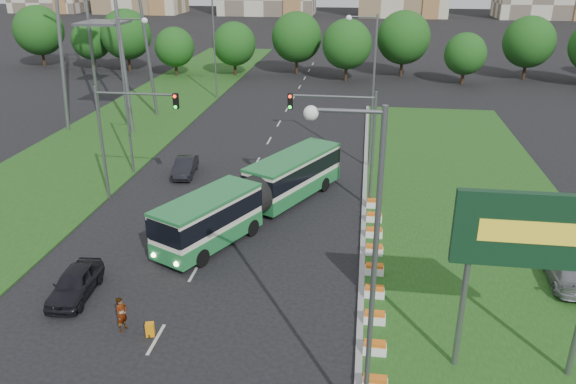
# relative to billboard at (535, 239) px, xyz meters

# --- Properties ---
(ground) EXTENTS (360.00, 360.00, 0.00)m
(ground) POSITION_rel_billboard_xyz_m (-12.25, 6.00, -6.16)
(ground) COLOR black
(ground) RESTS_ON ground
(grass_median) EXTENTS (14.00, 60.00, 0.15)m
(grass_median) POSITION_rel_billboard_xyz_m (0.75, 14.00, -6.09)
(grass_median) COLOR #1C4614
(grass_median) RESTS_ON ground
(median_kerb) EXTENTS (0.30, 60.00, 0.18)m
(median_kerb) POSITION_rel_billboard_xyz_m (-6.20, 14.00, -6.07)
(median_kerb) COLOR gray
(median_kerb) RESTS_ON ground
(left_verge) EXTENTS (12.00, 110.00, 0.10)m
(left_verge) POSITION_rel_billboard_xyz_m (-30.25, 31.00, -6.11)
(left_verge) COLOR #1C4614
(left_verge) RESTS_ON ground
(lane_markings) EXTENTS (0.20, 100.00, 0.01)m
(lane_markings) POSITION_rel_billboard_xyz_m (-15.25, 26.00, -6.16)
(lane_markings) COLOR #B3B3AC
(lane_markings) RESTS_ON ground
(flower_planters) EXTENTS (1.10, 18.10, 0.60)m
(flower_planters) POSITION_rel_billboard_xyz_m (-5.55, 6.80, -5.71)
(flower_planters) COLOR white
(flower_planters) RESTS_ON grass_median
(billboard) EXTENTS (6.00, 0.37, 8.00)m
(billboard) POSITION_rel_billboard_xyz_m (0.00, 0.00, 0.00)
(billboard) COLOR slate
(billboard) RESTS_ON ground
(traffic_mast_median) EXTENTS (5.76, 0.32, 8.00)m
(traffic_mast_median) POSITION_rel_billboard_xyz_m (-7.47, 16.00, -0.81)
(traffic_mast_median) COLOR slate
(traffic_mast_median) RESTS_ON ground
(traffic_mast_left) EXTENTS (5.76, 0.32, 8.00)m
(traffic_mast_left) POSITION_rel_billboard_xyz_m (-22.63, 15.00, -0.81)
(traffic_mast_left) COLOR slate
(traffic_mast_left) RESTS_ON ground
(street_lamps) EXTENTS (36.00, 60.00, 12.00)m
(street_lamps) POSITION_rel_billboard_xyz_m (-15.25, 16.00, -0.16)
(street_lamps) COLOR slate
(street_lamps) RESTS_ON ground
(tree_line) EXTENTS (120.00, 8.00, 9.00)m
(tree_line) POSITION_rel_billboard_xyz_m (-2.25, 61.00, -1.66)
(tree_line) COLOR #1B5416
(tree_line) RESTS_ON ground
(articulated_bus) EXTENTS (2.61, 16.77, 2.76)m
(articulated_bus) POSITION_rel_billboard_xyz_m (-13.39, 13.35, -4.47)
(articulated_bus) COLOR silver
(articulated_bus) RESTS_ON ground
(car_left_near) EXTENTS (2.08, 4.43, 1.47)m
(car_left_near) POSITION_rel_billboard_xyz_m (-20.46, 2.83, -5.43)
(car_left_near) COLOR black
(car_left_near) RESTS_ON ground
(car_left_far) EXTENTS (1.94, 4.30, 1.37)m
(car_left_far) POSITION_rel_billboard_xyz_m (-20.25, 20.24, -5.48)
(car_left_far) COLOR black
(car_left_far) RESTS_ON ground
(car_median) EXTENTS (2.02, 4.42, 1.26)m
(car_median) POSITION_rel_billboard_xyz_m (4.27, 7.22, -5.39)
(car_median) COLOR gray
(car_median) RESTS_ON grass_median
(pedestrian) EXTENTS (0.58, 0.72, 1.70)m
(pedestrian) POSITION_rel_billboard_xyz_m (-16.98, 0.49, -5.31)
(pedestrian) COLOR gray
(pedestrian) RESTS_ON ground
(shopping_trolley) EXTENTS (0.38, 0.40, 0.65)m
(shopping_trolley) POSITION_rel_billboard_xyz_m (-15.60, 0.25, -5.84)
(shopping_trolley) COLOR orange
(shopping_trolley) RESTS_ON ground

